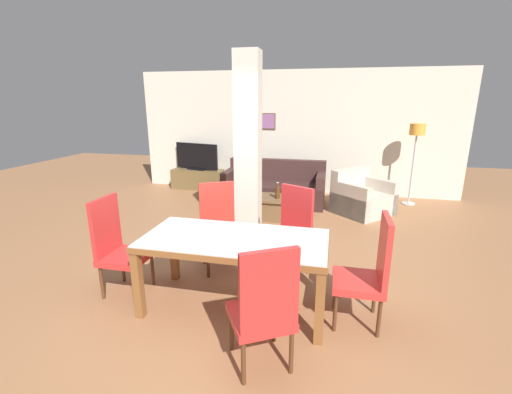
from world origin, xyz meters
TOP-DOWN VIEW (x-y plane):
  - ground_plane at (0.00, 0.00)m, footprint 18.00×18.00m
  - back_wall at (-0.00, 4.80)m, footprint 7.20×0.09m
  - divider_pillar at (-0.29, 1.71)m, footprint 0.35×0.30m
  - dining_table at (0.00, 0.00)m, footprint 1.81×0.87m
  - dining_chair_near_right at (0.45, -0.79)m, footprint 0.63×0.63m
  - dining_chair_far_left at (-0.45, 0.84)m, footprint 0.62×0.62m
  - dining_chair_far_right at (0.45, 0.85)m, footprint 0.62×0.62m
  - dining_chair_head_left at (-1.32, 0.00)m, footprint 0.46×0.46m
  - dining_chair_head_right at (1.28, 0.00)m, footprint 0.46×0.46m
  - sofa at (-0.25, 3.80)m, footprint 2.04×0.90m
  - armchair at (1.46, 3.44)m, footprint 1.24×1.24m
  - coffee_table at (-0.18, 2.79)m, footprint 0.69×0.59m
  - bottle at (-0.02, 2.72)m, footprint 0.08×0.08m
  - tv_stand at (-2.24, 4.52)m, footprint 1.22×0.40m
  - tv_screen at (-2.24, 4.52)m, footprint 1.12×0.33m
  - floor_lamp at (2.46, 4.27)m, footprint 0.29×0.29m

SIDE VIEW (x-z plane):
  - ground_plane at x=0.00m, z-range 0.00..0.00m
  - coffee_table at x=-0.18m, z-range 0.01..0.40m
  - tv_stand at x=-2.24m, z-range 0.00..0.47m
  - armchair at x=1.46m, z-range -0.12..0.69m
  - sofa at x=-0.25m, z-range -0.14..0.72m
  - bottle at x=-0.02m, z-range 0.36..0.65m
  - dining_chair_near_right at x=0.45m, z-range 0.02..1.09m
  - dining_chair_far_left at x=-0.45m, z-range 0.02..1.09m
  - dining_chair_far_right at x=0.45m, z-range 0.02..1.09m
  - dining_chair_head_left at x=-1.32m, z-range 0.02..1.09m
  - dining_chair_head_right at x=1.28m, z-range 0.02..1.09m
  - dining_table at x=0.00m, z-range 0.23..0.99m
  - tv_screen at x=-2.24m, z-range 0.46..1.08m
  - divider_pillar at x=-0.29m, z-range 0.00..2.70m
  - back_wall at x=0.00m, z-range 0.00..2.70m
  - floor_lamp at x=2.46m, z-range 0.54..2.16m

